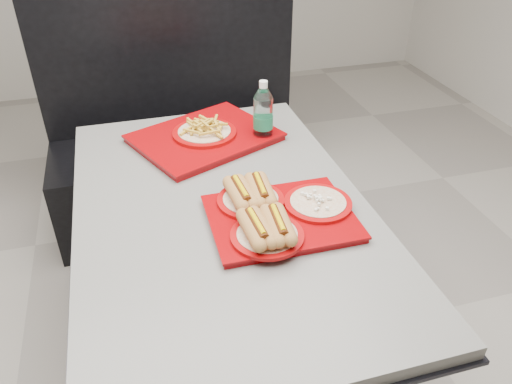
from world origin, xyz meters
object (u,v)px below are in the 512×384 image
object	(u,v)px
booth_bench	(179,144)
tray_near	(275,213)
tray_far	(205,134)
water_bottle	(263,116)
diner_table	(224,246)

from	to	relation	value
booth_bench	tray_near	size ratio (longest dim) A/B	3.04
tray_far	booth_bench	bearing A→B (deg)	92.76
tray_near	water_bottle	size ratio (longest dim) A/B	1.85
tray_near	water_bottle	xyz separation A→B (m)	(0.11, 0.51, 0.07)
tray_near	tray_far	size ratio (longest dim) A/B	0.72
booth_bench	tray_near	xyz separation A→B (m)	(0.13, -1.22, 0.38)
tray_near	water_bottle	bearing A→B (deg)	77.43
diner_table	water_bottle	world-z (taller)	water_bottle
booth_bench	tray_near	world-z (taller)	booth_bench
tray_near	tray_far	bearing A→B (deg)	100.22
diner_table	tray_near	bearing A→B (deg)	-44.04
diner_table	booth_bench	size ratio (longest dim) A/B	1.05
diner_table	tray_far	size ratio (longest dim) A/B	2.30
diner_table	water_bottle	bearing A→B (deg)	56.99
diner_table	tray_far	bearing A→B (deg)	85.89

